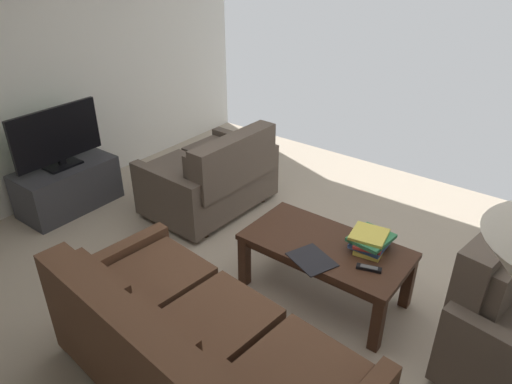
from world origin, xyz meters
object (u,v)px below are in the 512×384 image
object	(u,v)px
loveseat_near	(213,176)
flat_tv	(57,137)
coffee_table	(325,252)
tv_remote	(369,268)
tv_stand	(68,187)
sofa_main	(194,356)
book_stack	(370,241)
loose_magazine	(312,260)

from	to	relation	value
loveseat_near	flat_tv	xyz separation A→B (m)	(1.14, 0.82, 0.38)
coffee_table	tv_remote	distance (m)	0.38
flat_tv	tv_stand	bearing A→B (deg)	-50.25
tv_stand	flat_tv	distance (m)	0.51
sofa_main	coffee_table	xyz separation A→B (m)	(-0.11, -1.22, 0.03)
sofa_main	loveseat_near	distance (m)	2.14
flat_tv	tv_remote	size ratio (longest dim) A/B	5.18
flat_tv	coffee_table	bearing A→B (deg)	-171.56
book_stack	tv_remote	distance (m)	0.24
flat_tv	tv_remote	xyz separation A→B (m)	(-2.97, -0.30, -0.27)
sofa_main	loose_magazine	distance (m)	1.01
loose_magazine	sofa_main	bearing A→B (deg)	-165.00
sofa_main	book_stack	world-z (taller)	sofa_main
sofa_main	flat_tv	size ratio (longest dim) A/B	2.24
coffee_table	flat_tv	world-z (taller)	flat_tv
tv_stand	coffee_table	bearing A→B (deg)	-171.58
sofa_main	loveseat_near	size ratio (longest dim) A/B	1.63
tv_stand	flat_tv	xyz separation A→B (m)	(-0.00, 0.00, 0.51)
tv_remote	loveseat_near	bearing A→B (deg)	-15.96
flat_tv	loose_magazine	world-z (taller)	flat_tv
book_stack	loose_magazine	distance (m)	0.43
flat_tv	book_stack	world-z (taller)	flat_tv
tv_stand	tv_remote	bearing A→B (deg)	-174.21
loveseat_near	book_stack	size ratio (longest dim) A/B	3.88
coffee_table	tv_stand	world-z (taller)	coffee_table
sofa_main	book_stack	size ratio (longest dim) A/B	6.32
loveseat_near	book_stack	distance (m)	1.76
tv_stand	loose_magazine	xyz separation A→B (m)	(-2.62, -0.16, 0.23)
loveseat_near	coffee_table	distance (m)	1.53
book_stack	loose_magazine	world-z (taller)	book_stack
flat_tv	loose_magazine	bearing A→B (deg)	-176.41
tv_remote	loose_magazine	xyz separation A→B (m)	(0.34, 0.14, -0.01)
book_stack	tv_remote	xyz separation A→B (m)	(-0.10, 0.22, -0.05)
sofa_main	flat_tv	xyz separation A→B (m)	(2.50, -0.83, 0.38)
coffee_table	loose_magazine	bearing A→B (deg)	94.63
book_stack	tv_remote	world-z (taller)	book_stack
tv_remote	loose_magazine	distance (m)	0.37
loveseat_near	tv_stand	world-z (taller)	loveseat_near
book_stack	loose_magazine	size ratio (longest dim) A/B	1.05
tv_stand	loose_magazine	world-z (taller)	loose_magazine
sofa_main	flat_tv	world-z (taller)	flat_tv
loveseat_near	tv_stand	bearing A→B (deg)	35.82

